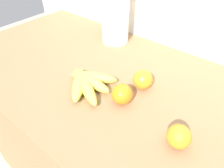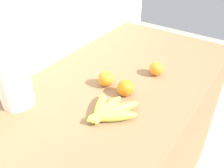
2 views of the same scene
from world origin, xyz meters
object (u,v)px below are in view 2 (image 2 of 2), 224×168
Objects in this scene: banana_bunch at (109,111)px; paper_towel_roll at (11,72)px; orange_center at (106,79)px; orange_far_right at (125,88)px; orange_back_left at (156,69)px.

paper_towel_roll is at bearing 112.66° from banana_bunch.
orange_center is 0.37m from paper_towel_roll.
paper_towel_roll is (-0.14, 0.33, 0.12)m from banana_bunch.
banana_bunch is at bearing -173.22° from orange_far_right.
orange_back_left is (0.20, -0.14, -0.00)m from orange_center.
orange_back_left is 0.21× the size of paper_towel_roll.
orange_back_left is 0.61m from paper_towel_roll.
orange_far_right is (0.14, 0.02, 0.01)m from banana_bunch.
orange_center is 1.06× the size of orange_back_left.
banana_bunch is at bearing 177.06° from orange_back_left.
orange_far_right reaches higher than orange_back_left.
paper_towel_roll reaches higher than orange_back_left.
banana_bunch is 0.35m from orange_back_left.
paper_towel_roll is (-0.28, 0.31, 0.11)m from orange_far_right.
orange_center reaches higher than banana_bunch.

